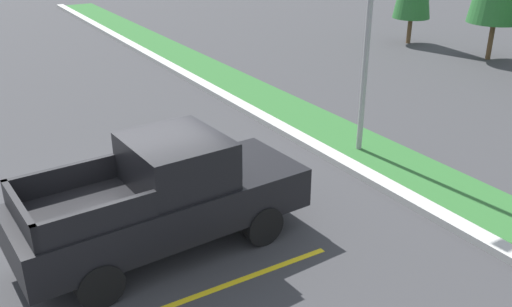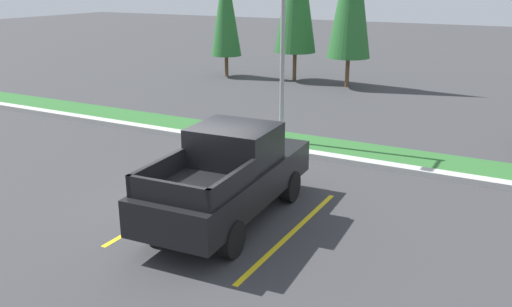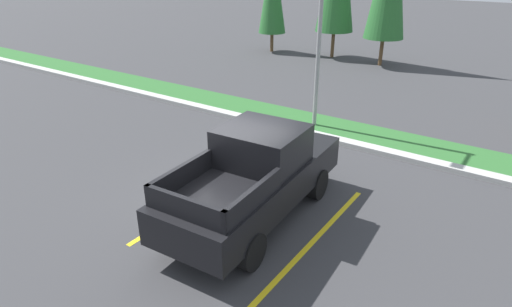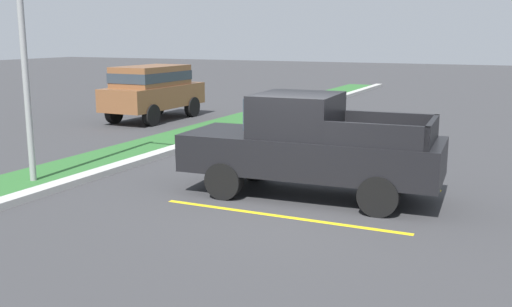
{
  "view_description": "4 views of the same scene",
  "coord_description": "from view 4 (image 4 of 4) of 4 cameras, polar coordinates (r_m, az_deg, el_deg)",
  "views": [
    {
      "loc": [
        9.17,
        -3.22,
        5.71
      ],
      "look_at": [
        0.21,
        2.26,
        1.09
      ],
      "focal_mm": 39.2,
      "sensor_mm": 36.0,
      "label": 1
    },
    {
      "loc": [
        6.8,
        -9.73,
        5.17
      ],
      "look_at": [
        0.7,
        1.57,
        1.05
      ],
      "focal_mm": 38.16,
      "sensor_mm": 36.0,
      "label": 2
    },
    {
      "loc": [
        5.71,
        -7.0,
        5.47
      ],
      "look_at": [
        0.11,
        1.12,
        0.94
      ],
      "focal_mm": 30.2,
      "sensor_mm": 36.0,
      "label": 3
    },
    {
      "loc": [
        -10.19,
        -4.08,
        3.26
      ],
      "look_at": [
        0.59,
        0.99,
        0.86
      ],
      "focal_mm": 41.41,
      "sensor_mm": 36.0,
      "label": 4
    }
  ],
  "objects": [
    {
      "name": "ground_plane",
      "position": [
        11.45,
        3.21,
        -5.16
      ],
      "size": [
        120.0,
        120.0,
        0.0
      ],
      "primitive_type": "plane",
      "color": "#38383A"
    },
    {
      "name": "pickup_truck_main",
      "position": [
        12.02,
        5.07,
        0.71
      ],
      "size": [
        2.2,
        5.33,
        2.1
      ],
      "color": "black",
      "rests_on": "ground"
    },
    {
      "name": "curb_strip",
      "position": [
        14.02,
        -16.1,
        -2.2
      ],
      "size": [
        56.0,
        0.4,
        0.15
      ],
      "primitive_type": "cube",
      "color": "#B2B2AD",
      "rests_on": "ground"
    },
    {
      "name": "parking_line_near",
      "position": [
        10.86,
        2.4,
        -6.07
      ],
      "size": [
        0.12,
        4.8,
        0.01
      ],
      "primitive_type": "cube",
      "color": "yellow",
      "rests_on": "ground"
    },
    {
      "name": "grass_median",
      "position": [
        14.77,
        -19.32,
        -1.9
      ],
      "size": [
        56.0,
        1.8,
        0.06
      ],
      "primitive_type": "cube",
      "color": "#2D662D",
      "rests_on": "ground"
    },
    {
      "name": "street_light",
      "position": [
        13.67,
        -21.29,
        12.52
      ],
      "size": [
        0.24,
        1.49,
        6.34
      ],
      "color": "gray",
      "rests_on": "ground"
    },
    {
      "name": "suv_distant",
      "position": [
        23.26,
        -9.93,
        6.23
      ],
      "size": [
        4.62,
        1.99,
        2.1
      ],
      "color": "black",
      "rests_on": "ground"
    },
    {
      "name": "parking_line_far",
      "position": [
        13.66,
        7.45,
        -2.49
      ],
      "size": [
        0.12,
        4.8,
        0.01
      ],
      "primitive_type": "cube",
      "color": "yellow",
      "rests_on": "ground"
    }
  ]
}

